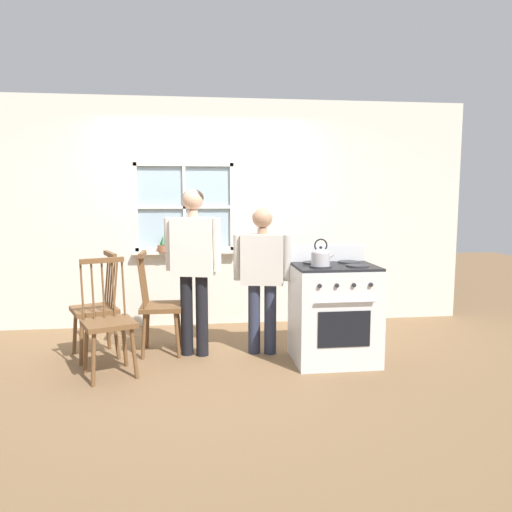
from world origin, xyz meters
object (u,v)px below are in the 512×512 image
object	(u,v)px
chair_by_window	(108,323)
person_elderly_left	(193,256)
chair_center_cluster	(97,310)
kettle	(321,256)
person_teen_center	(262,266)
stove	(334,312)
potted_plant	(164,246)
chair_near_wall	(159,307)

from	to	relation	value
chair_by_window	person_elderly_left	world-z (taller)	person_elderly_left
chair_center_cluster	kettle	bearing A→B (deg)	53.10
person_teen_center	kettle	xyz separation A→B (m)	(0.47, -0.44, 0.14)
chair_center_cluster	person_elderly_left	bearing A→B (deg)	63.23
stove	person_teen_center	bearing A→B (deg)	154.45
chair_by_window	person_teen_center	distance (m)	1.54
person_elderly_left	potted_plant	size ratio (longest dim) A/B	6.40
chair_center_cluster	chair_near_wall	bearing A→B (deg)	71.37
chair_near_wall	stove	xyz separation A→B (m)	(1.66, -0.45, 0.00)
chair_center_cluster	chair_by_window	bearing A→B (deg)	-2.25
person_teen_center	potted_plant	bearing A→B (deg)	142.85
chair_by_window	kettle	xyz separation A→B (m)	(1.89, -0.01, 0.56)
person_elderly_left	kettle	size ratio (longest dim) A/B	6.59
chair_near_wall	kettle	size ratio (longest dim) A/B	4.15
chair_by_window	person_teen_center	bearing A→B (deg)	-5.10
person_teen_center	kettle	size ratio (longest dim) A/B	5.89
chair_near_wall	kettle	bearing A→B (deg)	-110.28
chair_center_cluster	person_elderly_left	world-z (taller)	person_elderly_left
chair_near_wall	stove	bearing A→B (deg)	-104.10
person_teen_center	stove	xyz separation A→B (m)	(0.64, -0.31, -0.41)
chair_near_wall	person_teen_center	world-z (taller)	person_teen_center
potted_plant	person_teen_center	bearing A→B (deg)	-48.35
chair_near_wall	potted_plant	bearing A→B (deg)	1.11
chair_center_cluster	stove	size ratio (longest dim) A/B	0.94
chair_by_window	person_elderly_left	xyz separation A→B (m)	(0.75, 0.46, 0.52)
stove	kettle	size ratio (longest dim) A/B	4.39
chair_by_window	chair_center_cluster	size ratio (longest dim) A/B	1.00
chair_near_wall	chair_by_window	bearing A→B (deg)	146.23
person_elderly_left	person_teen_center	size ratio (longest dim) A/B	1.12
stove	potted_plant	bearing A→B (deg)	138.85
chair_by_window	kettle	bearing A→B (deg)	-22.27
person_elderly_left	chair_near_wall	bearing A→B (deg)	178.58
chair_by_window	chair_center_cluster	world-z (taller)	same
chair_by_window	kettle	world-z (taller)	kettle
chair_near_wall	chair_center_cluster	world-z (taller)	same
person_elderly_left	person_teen_center	bearing A→B (deg)	13.86
kettle	potted_plant	distance (m)	2.17
person_elderly_left	person_teen_center	distance (m)	0.68
kettle	chair_center_cluster	bearing A→B (deg)	165.36
stove	kettle	world-z (taller)	kettle
kettle	potted_plant	size ratio (longest dim) A/B	0.97
chair_center_cluster	person_teen_center	bearing A→B (deg)	64.01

